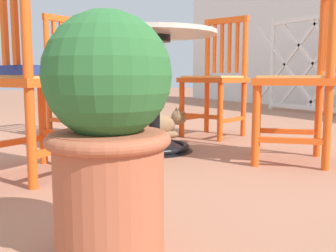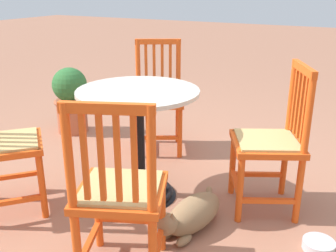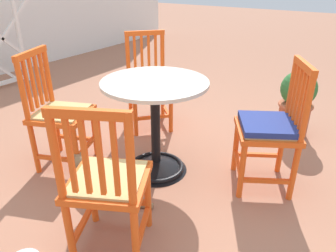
# 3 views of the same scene
# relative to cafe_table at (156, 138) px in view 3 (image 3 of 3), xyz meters

# --- Properties ---
(ground_plane) EXTENTS (24.00, 24.00, 0.00)m
(ground_plane) POSITION_rel_cafe_table_xyz_m (-0.06, -0.05, -0.28)
(ground_plane) COLOR #A36B51
(cafe_table) EXTENTS (0.76, 0.76, 0.73)m
(cafe_table) POSITION_rel_cafe_table_xyz_m (0.00, 0.00, 0.00)
(cafe_table) COLOR black
(cafe_table) RESTS_ON ground_plane
(orange_chair_facing_out) EXTENTS (0.52, 0.52, 0.91)m
(orange_chair_facing_out) POSITION_rel_cafe_table_xyz_m (-0.32, 0.68, 0.15)
(orange_chair_facing_out) COLOR #EA5619
(orange_chair_facing_out) RESTS_ON ground_plane
(orange_chair_near_fence) EXTENTS (0.54, 0.54, 0.91)m
(orange_chair_near_fence) POSITION_rel_cafe_table_xyz_m (-0.78, -0.25, 0.15)
(orange_chair_near_fence) COLOR #EA5619
(orange_chair_near_fence) RESTS_ON ground_plane
(orange_chair_by_planter) EXTENTS (0.54, 0.54, 0.91)m
(orange_chair_by_planter) POSITION_rel_cafe_table_xyz_m (0.28, -0.76, 0.16)
(orange_chair_by_planter) COLOR #EA5619
(orange_chair_by_planter) RESTS_ON ground_plane
(orange_chair_tucked_in) EXTENTS (0.57, 0.57, 0.91)m
(orange_chair_tucked_in) POSITION_rel_cafe_table_xyz_m (0.63, 0.53, 0.15)
(orange_chair_tucked_in) COLOR #EA5619
(orange_chair_tucked_in) RESTS_ON ground_plane
(tabby_cat) EXTENTS (0.29, 0.75, 0.23)m
(tabby_cat) POSITION_rel_cafe_table_xyz_m (-0.46, 0.21, -0.19)
(tabby_cat) COLOR #8E704C
(tabby_cat) RESTS_ON ground_plane
(terracotta_planter) EXTENTS (0.32, 0.32, 0.62)m
(terracotta_planter) POSITION_rel_cafe_table_xyz_m (1.21, -0.73, 0.04)
(terracotta_planter) COLOR #B25B3D
(terracotta_planter) RESTS_ON ground_plane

